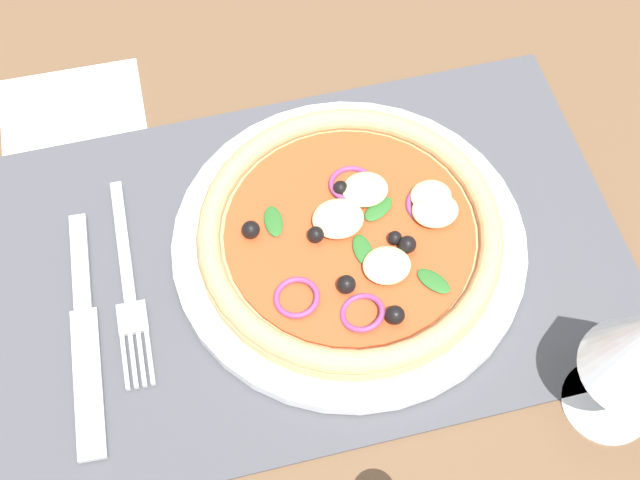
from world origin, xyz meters
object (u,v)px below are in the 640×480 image
(fork, at_px, (129,291))
(napkin, at_px, (73,117))
(pizza, at_px, (352,236))
(knife, at_px, (85,332))
(plate, at_px, (350,247))

(fork, relative_size, napkin, 1.48)
(pizza, xyz_separation_m, knife, (0.21, 0.02, -0.02))
(fork, height_order, napkin, fork)
(fork, bearing_deg, knife, -52.08)
(pizza, distance_m, napkin, 0.27)
(plate, relative_size, napkin, 2.26)
(pizza, xyz_separation_m, fork, (0.17, -0.01, -0.02))
(plate, relative_size, fork, 1.52)
(plate, xyz_separation_m, pizza, (-0.00, 0.00, 0.02))
(pizza, bearing_deg, knife, 5.86)
(pizza, relative_size, fork, 1.30)
(pizza, distance_m, knife, 0.21)
(pizza, height_order, fork, pizza)
(plate, bearing_deg, napkin, -43.50)
(pizza, relative_size, napkin, 1.92)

